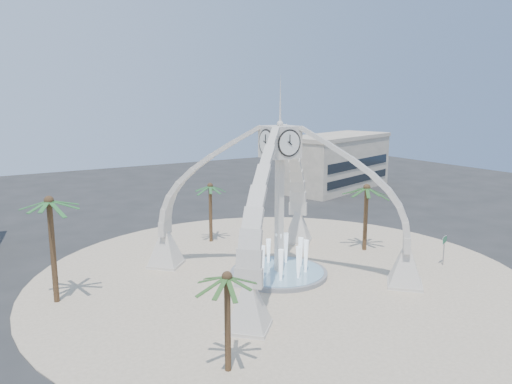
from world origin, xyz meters
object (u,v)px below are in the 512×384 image
palm_west (49,203)px  street_sign (444,244)px  clock_tower (279,199)px  fountain (279,272)px  palm_north (210,187)px  palm_east (367,188)px  palm_south (227,278)px

palm_west → street_sign: size_ratio=2.97×
street_sign → clock_tower: bearing=137.5°
clock_tower → palm_west: size_ratio=2.17×
fountain → palm_north: size_ratio=1.24×
palm_east → street_sign: palm_east is taller
palm_east → street_sign: bearing=-67.9°
palm_north → palm_east: bearing=-42.3°
palm_east → palm_west: (-27.53, 2.44, 1.28)m
fountain → palm_east: size_ratio=1.15×
palm_south → palm_north: bearing=65.7°
clock_tower → palm_east: clock_tower is taller
palm_south → palm_east: bearing=29.5°
palm_west → palm_east: bearing=-5.1°
fountain → palm_north: bearing=92.1°
fountain → palm_south: palm_south is taller
palm_east → palm_north: 15.27m
palm_north → palm_south: (-10.07, -22.33, -0.41)m
fountain → palm_north: palm_north is taller
palm_east → palm_west: size_ratio=0.84×
palm_east → palm_west: palm_west is taller
clock_tower → street_sign: 15.36m
palm_west → clock_tower: bearing=-13.0°
fountain → palm_north: (-0.42, 11.68, 5.41)m
clock_tower → palm_south: clock_tower is taller
clock_tower → palm_north: clock_tower is taller
fountain → palm_west: 18.49m
fountain → clock_tower: bearing=-90.0°
clock_tower → fountain: bearing=90.0°
palm_west → palm_south: (6.17, -14.51, -2.05)m
fountain → street_sign: (13.65, -5.44, 1.70)m
palm_west → palm_north: bearing=25.7°
palm_east → palm_north: size_ratio=1.07×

